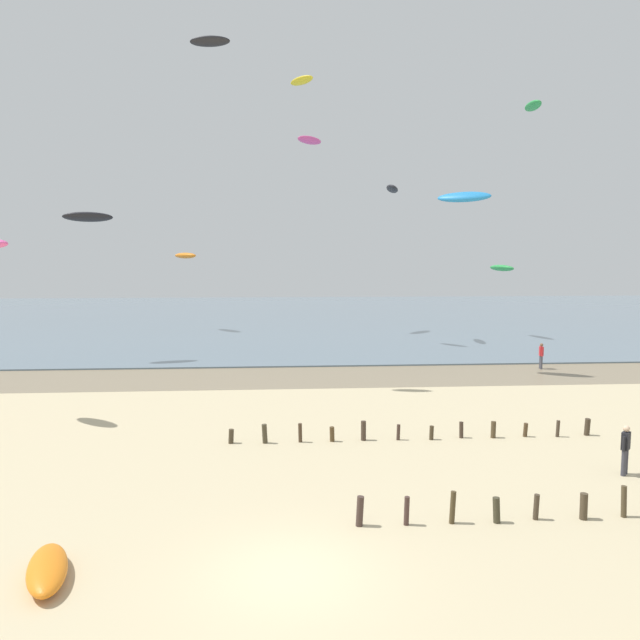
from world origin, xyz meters
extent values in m
plane|color=#C6B58C|center=(0.00, 0.00, 0.00)|extent=(160.00, 160.00, 0.00)
cube|color=#84755B|center=(0.00, 22.66, 0.00)|extent=(120.00, 6.57, 0.01)
cube|color=slate|center=(0.00, 60.95, 0.05)|extent=(160.00, 70.00, 0.10)
cylinder|color=#42312B|center=(1.93, 2.36, 0.41)|extent=(0.23, 0.19, 0.84)
cylinder|color=#44302B|center=(3.22, 2.33, 0.40)|extent=(0.16, 0.15, 0.80)
cylinder|color=#473923|center=(4.51, 2.35, 0.45)|extent=(0.19, 0.17, 0.91)
cylinder|color=#3C3827|center=(5.73, 2.30, 0.36)|extent=(0.22, 0.22, 0.73)
cylinder|color=#433729|center=(6.91, 2.41, 0.36)|extent=(0.17, 0.15, 0.73)
cylinder|color=#473B2A|center=(8.24, 2.34, 0.37)|extent=(0.21, 0.23, 0.74)
cylinder|color=#493D29|center=(9.45, 2.41, 0.45)|extent=(0.16, 0.19, 0.90)
cylinder|color=#433828|center=(-2.16, 9.88, 0.28)|extent=(0.23, 0.22, 0.58)
cylinder|color=#443C2B|center=(-0.84, 9.80, 0.38)|extent=(0.23, 0.21, 0.77)
cylinder|color=#453425|center=(0.57, 9.83, 0.38)|extent=(0.16, 0.16, 0.76)
cylinder|color=#4D3A23|center=(1.84, 9.83, 0.30)|extent=(0.20, 0.21, 0.60)
cylinder|color=#403227|center=(3.11, 9.90, 0.39)|extent=(0.21, 0.24, 0.79)
cylinder|color=#423129|center=(4.52, 9.84, 0.31)|extent=(0.16, 0.15, 0.64)
cylinder|color=#413524|center=(5.86, 9.79, 0.28)|extent=(0.19, 0.19, 0.57)
cylinder|color=#3D2F26|center=(7.13, 9.94, 0.33)|extent=(0.17, 0.19, 0.67)
cylinder|color=#4B3D28|center=(8.44, 9.87, 0.34)|extent=(0.21, 0.22, 0.68)
cylinder|color=#4A3824|center=(9.80, 9.91, 0.28)|extent=(0.19, 0.18, 0.57)
cylinder|color=#423629|center=(11.12, 9.80, 0.34)|extent=(0.16, 0.15, 0.68)
cylinder|color=#3E3326|center=(12.43, 9.92, 0.35)|extent=(0.23, 0.24, 0.71)
cylinder|color=#4C4C56|center=(17.00, 24.40, 0.44)|extent=(0.16, 0.16, 0.88)
cylinder|color=#4C4C56|center=(16.96, 24.18, 0.44)|extent=(0.16, 0.16, 0.88)
cube|color=red|center=(16.98, 24.29, 1.18)|extent=(0.28, 0.39, 0.60)
sphere|color=brown|center=(16.98, 24.29, 1.60)|extent=(0.22, 0.22, 0.22)
cylinder|color=red|center=(17.02, 24.53, 1.13)|extent=(0.09, 0.09, 0.52)
cylinder|color=red|center=(16.94, 24.05, 1.13)|extent=(0.09, 0.09, 0.52)
cylinder|color=#383842|center=(11.28, 5.44, 0.44)|extent=(0.16, 0.16, 0.88)
cylinder|color=#383842|center=(11.43, 5.60, 0.44)|extent=(0.16, 0.16, 0.88)
cube|color=black|center=(11.36, 5.52, 1.18)|extent=(0.41, 0.41, 0.60)
sphere|color=beige|center=(11.36, 5.52, 1.60)|extent=(0.22, 0.22, 0.22)
cylinder|color=black|center=(11.19, 5.35, 1.13)|extent=(0.09, 0.09, 0.52)
cylinder|color=black|center=(11.53, 5.69, 1.13)|extent=(0.09, 0.09, 0.52)
ellipsoid|color=orange|center=(-5.53, 0.17, 0.24)|extent=(1.57, 2.57, 0.48)
ellipsoid|color=#E54C99|center=(2.79, 45.03, 18.56)|extent=(3.13, 3.26, 0.89)
ellipsoid|color=black|center=(-13.36, 29.14, 10.11)|extent=(3.48, 1.98, 0.92)
ellipsoid|color=orange|center=(-9.48, 46.39, 7.53)|extent=(3.14, 3.51, 0.63)
ellipsoid|color=black|center=(-3.87, 20.59, 18.94)|extent=(2.32, 1.13, 0.63)
ellipsoid|color=yellow|center=(1.72, 36.81, 21.70)|extent=(2.40, 2.75, 0.71)
ellipsoid|color=#2384D1|center=(11.25, 23.40, 11.05)|extent=(3.48, 2.65, 0.96)
ellipsoid|color=green|center=(19.93, 39.35, 6.39)|extent=(1.93, 3.50, 0.78)
ellipsoid|color=green|center=(23.21, 41.48, 21.23)|extent=(1.46, 3.46, 0.88)
ellipsoid|color=black|center=(9.50, 37.82, 13.18)|extent=(1.53, 3.32, 0.88)
camera|label=1|loc=(-0.22, -12.94, 7.28)|focal=33.07mm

